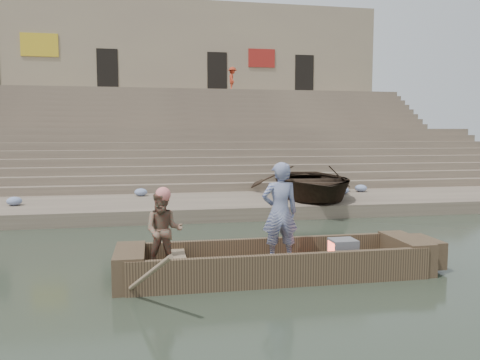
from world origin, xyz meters
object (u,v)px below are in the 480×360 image
object	(u,v)px
pedestrian	(232,79)
main_rowboat	(275,270)
rowing_man	(164,231)
beached_rowboat	(310,182)
television	(342,250)
standing_man	(280,212)

from	to	relation	value
pedestrian	main_rowboat	bearing A→B (deg)	179.49
rowing_man	pedestrian	xyz separation A→B (m)	(4.83, 21.51, 5.06)
rowing_man	beached_rowboat	world-z (taller)	rowing_man
television	beached_rowboat	size ratio (longest dim) A/B	0.09
rowing_man	beached_rowboat	size ratio (longest dim) A/B	0.26
television	standing_man	bearing A→B (deg)	171.61
standing_man	television	distance (m)	1.36
main_rowboat	pedestrian	world-z (taller)	pedestrian
beached_rowboat	pedestrian	world-z (taller)	pedestrian
main_rowboat	beached_rowboat	size ratio (longest dim) A/B	0.95
main_rowboat	beached_rowboat	world-z (taller)	beached_rowboat
beached_rowboat	pedestrian	bearing A→B (deg)	98.05
beached_rowboat	pedestrian	size ratio (longest dim) A/B	3.44
rowing_man	main_rowboat	bearing A→B (deg)	6.95
standing_man	television	size ratio (longest dim) A/B	3.97
main_rowboat	standing_man	xyz separation A→B (m)	(0.12, 0.17, 1.02)
standing_man	beached_rowboat	bearing A→B (deg)	-112.17
standing_man	television	world-z (taller)	standing_man
television	beached_rowboat	distance (m)	7.34
rowing_man	television	distance (m)	3.28
rowing_man	standing_man	bearing A→B (deg)	11.57
rowing_man	pedestrian	bearing A→B (deg)	84.03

